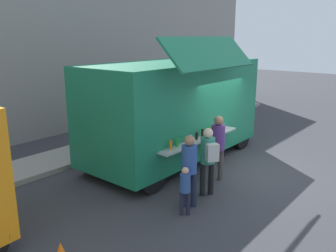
{
  "coord_description": "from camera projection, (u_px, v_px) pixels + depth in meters",
  "views": [
    {
      "loc": [
        -9.0,
        -4.32,
        3.8
      ],
      "look_at": [
        -1.48,
        1.9,
        1.3
      ],
      "focal_mm": 37.64,
      "sensor_mm": 36.0,
      "label": 1
    }
  ],
  "objects": [
    {
      "name": "food_truck_main",
      "position": [
        175.0,
        108.0,
        10.82
      ],
      "size": [
        6.05,
        3.28,
        3.79
      ],
      "rotation": [
        0.0,
        0.0,
        0.01
      ],
      "color": "#1A7850",
      "rests_on": "ground"
    },
    {
      "name": "customer_rear_waiting",
      "position": [
        189.0,
        165.0,
        7.85
      ],
      "size": [
        0.34,
        0.34,
        1.69
      ],
      "rotation": [
        0.0,
        0.0,
        0.7
      ],
      "color": "#1D253A",
      "rests_on": "ground"
    },
    {
      "name": "trash_bin",
      "position": [
        190.0,
        114.0,
        15.5
      ],
      "size": [
        0.6,
        0.6,
        0.94
      ],
      "primitive_type": "cylinder",
      "color": "#2E6137",
      "rests_on": "ground"
    },
    {
      "name": "child_near_queue",
      "position": [
        185.0,
        187.0,
        7.56
      ],
      "size": [
        0.23,
        0.23,
        1.11
      ],
      "rotation": [
        0.0,
        0.0,
        0.74
      ],
      "color": "#1F2235",
      "rests_on": "ground"
    },
    {
      "name": "ground_plane",
      "position": [
        250.0,
        169.0,
        10.32
      ],
      "size": [
        60.0,
        60.0,
        0.0
      ],
      "primitive_type": "plane",
      "color": "#38383D"
    },
    {
      "name": "customer_front_ordering",
      "position": [
        217.0,
        143.0,
        9.3
      ],
      "size": [
        0.57,
        0.43,
        1.79
      ],
      "rotation": [
        0.0,
        0.0,
        1.08
      ],
      "color": "#494340",
      "rests_on": "ground"
    },
    {
      "name": "curb_strip",
      "position": [
        13.0,
        173.0,
        9.84
      ],
      "size": [
        28.0,
        1.6,
        0.15
      ],
      "primitive_type": "cube",
      "color": "#9E998E",
      "rests_on": "ground"
    },
    {
      "name": "customer_mid_with_backpack",
      "position": [
        208.0,
        155.0,
        8.4
      ],
      "size": [
        0.49,
        0.55,
        1.7
      ],
      "rotation": [
        0.0,
        0.0,
        0.99
      ],
      "color": "black",
      "rests_on": "ground"
    }
  ]
}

